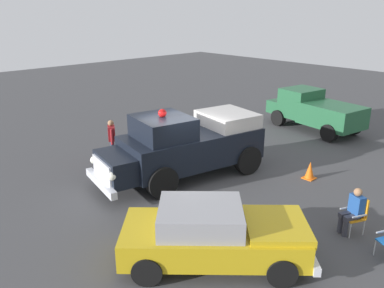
{
  "coord_description": "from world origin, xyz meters",
  "views": [
    {
      "loc": [
        8.38,
        9.1,
        5.71
      ],
      "look_at": [
        -0.57,
        -0.41,
        1.16
      ],
      "focal_mm": 36.74,
      "sensor_mm": 36.0,
      "label": 1
    }
  ],
  "objects_px": {
    "lawn_chair_near_truck": "(357,212)",
    "traffic_cone": "(310,170)",
    "vintage_fire_truck": "(186,144)",
    "parked_pickup": "(314,110)",
    "spectator_standing": "(112,138)",
    "classic_hot_rod": "(215,234)",
    "spectator_seated": "(353,209)"
  },
  "relations": [
    {
      "from": "lawn_chair_near_truck",
      "to": "traffic_cone",
      "type": "distance_m",
      "value": 3.5
    },
    {
      "from": "vintage_fire_truck",
      "to": "parked_pickup",
      "type": "distance_m",
      "value": 8.38
    },
    {
      "from": "spectator_standing",
      "to": "vintage_fire_truck",
      "type": "bearing_deg",
      "value": 110.79
    },
    {
      "from": "parked_pickup",
      "to": "spectator_standing",
      "type": "distance_m",
      "value": 10.01
    },
    {
      "from": "classic_hot_rod",
      "to": "traffic_cone",
      "type": "relative_size",
      "value": 6.96
    },
    {
      "from": "vintage_fire_truck",
      "to": "traffic_cone",
      "type": "bearing_deg",
      "value": 133.64
    },
    {
      "from": "parked_pickup",
      "to": "spectator_standing",
      "type": "bearing_deg",
      "value": -18.07
    },
    {
      "from": "classic_hot_rod",
      "to": "traffic_cone",
      "type": "height_order",
      "value": "classic_hot_rod"
    },
    {
      "from": "classic_hot_rod",
      "to": "lawn_chair_near_truck",
      "type": "xyz_separation_m",
      "value": [
        -3.69,
        1.67,
        -0.16
      ]
    },
    {
      "from": "vintage_fire_truck",
      "to": "spectator_standing",
      "type": "relative_size",
      "value": 3.73
    },
    {
      "from": "spectator_seated",
      "to": "spectator_standing",
      "type": "bearing_deg",
      "value": -78.41
    },
    {
      "from": "lawn_chair_near_truck",
      "to": "traffic_cone",
      "type": "height_order",
      "value": "lawn_chair_near_truck"
    },
    {
      "from": "spectator_seated",
      "to": "spectator_standing",
      "type": "height_order",
      "value": "spectator_standing"
    },
    {
      "from": "vintage_fire_truck",
      "to": "lawn_chair_near_truck",
      "type": "relative_size",
      "value": 6.13
    },
    {
      "from": "vintage_fire_truck",
      "to": "classic_hot_rod",
      "type": "bearing_deg",
      "value": 54.97
    },
    {
      "from": "lawn_chair_near_truck",
      "to": "spectator_seated",
      "type": "bearing_deg",
      "value": -25.53
    },
    {
      "from": "parked_pickup",
      "to": "spectator_seated",
      "type": "distance_m",
      "value": 9.59
    },
    {
      "from": "parked_pickup",
      "to": "spectator_standing",
      "type": "relative_size",
      "value": 3.0
    },
    {
      "from": "vintage_fire_truck",
      "to": "lawn_chair_near_truck",
      "type": "xyz_separation_m",
      "value": [
        -0.78,
        5.83,
        -0.61
      ]
    },
    {
      "from": "classic_hot_rod",
      "to": "vintage_fire_truck",
      "type": "bearing_deg",
      "value": -125.03
    },
    {
      "from": "vintage_fire_truck",
      "to": "lawn_chair_near_truck",
      "type": "height_order",
      "value": "vintage_fire_truck"
    },
    {
      "from": "classic_hot_rod",
      "to": "spectator_standing",
      "type": "bearing_deg",
      "value": -103.88
    },
    {
      "from": "vintage_fire_truck",
      "to": "classic_hot_rod",
      "type": "height_order",
      "value": "vintage_fire_truck"
    },
    {
      "from": "lawn_chair_near_truck",
      "to": "traffic_cone",
      "type": "xyz_separation_m",
      "value": [
        -2.22,
        -2.69,
        -0.28
      ]
    },
    {
      "from": "vintage_fire_truck",
      "to": "lawn_chair_near_truck",
      "type": "bearing_deg",
      "value": 97.61
    },
    {
      "from": "vintage_fire_truck",
      "to": "traffic_cone",
      "type": "distance_m",
      "value": 4.43
    },
    {
      "from": "lawn_chair_near_truck",
      "to": "spectator_standing",
      "type": "relative_size",
      "value": 0.61
    },
    {
      "from": "spectator_seated",
      "to": "parked_pickup",
      "type": "bearing_deg",
      "value": -143.67
    },
    {
      "from": "vintage_fire_truck",
      "to": "spectator_standing",
      "type": "height_order",
      "value": "vintage_fire_truck"
    },
    {
      "from": "parked_pickup",
      "to": "lawn_chair_near_truck",
      "type": "height_order",
      "value": "parked_pickup"
    },
    {
      "from": "vintage_fire_truck",
      "to": "spectator_seated",
      "type": "relative_size",
      "value": 4.85
    },
    {
      "from": "vintage_fire_truck",
      "to": "spectator_seated",
      "type": "bearing_deg",
      "value": 96.51
    }
  ]
}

